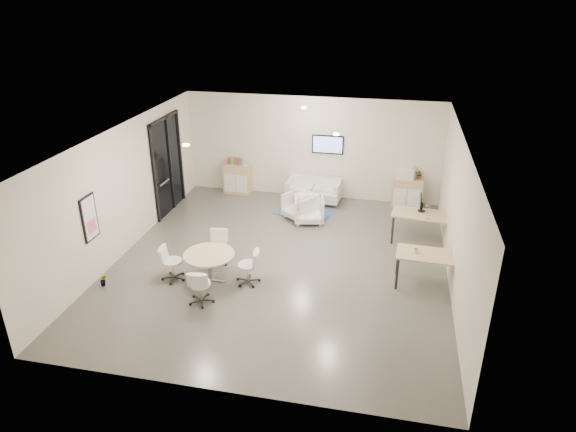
# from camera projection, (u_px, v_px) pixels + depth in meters

# --- Properties ---
(room_shell) EXTENTS (9.60, 10.60, 4.80)m
(room_shell) POSITION_uv_depth(u_px,v_px,m) (280.00, 203.00, 12.01)
(room_shell) COLOR #54524C
(room_shell) RESTS_ON ground
(glass_door) EXTENTS (0.09, 1.90, 2.85)m
(glass_door) POSITION_uv_depth(u_px,v_px,m) (168.00, 162.00, 15.04)
(glass_door) COLOR black
(glass_door) RESTS_ON room_shell
(artwork) EXTENTS (0.05, 0.54, 1.04)m
(artwork) POSITION_uv_depth(u_px,v_px,m) (89.00, 218.00, 11.36)
(artwork) COLOR black
(artwork) RESTS_ON room_shell
(wall_tv) EXTENTS (0.98, 0.06, 0.58)m
(wall_tv) POSITION_uv_depth(u_px,v_px,m) (328.00, 144.00, 15.83)
(wall_tv) COLOR black
(wall_tv) RESTS_ON room_shell
(ceiling_spots) EXTENTS (3.14, 4.14, 0.03)m
(ceiling_spots) POSITION_uv_depth(u_px,v_px,m) (279.00, 127.00, 12.14)
(ceiling_spots) COLOR #FFEAC6
(ceiling_spots) RESTS_ON room_shell
(sideboard_left) EXTENTS (0.86, 0.45, 0.97)m
(sideboard_left) POSITION_uv_depth(u_px,v_px,m) (237.00, 179.00, 16.72)
(sideboard_left) COLOR tan
(sideboard_left) RESTS_ON room_shell
(sideboard_right) EXTENTS (0.91, 0.44, 0.91)m
(sideboard_right) POSITION_uv_depth(u_px,v_px,m) (407.00, 192.00, 15.71)
(sideboard_right) COLOR tan
(sideboard_right) RESTS_ON room_shell
(books) EXTENTS (0.50, 0.14, 0.22)m
(books) POSITION_uv_depth(u_px,v_px,m) (235.00, 161.00, 16.48)
(books) COLOR red
(books) RESTS_ON sideboard_left
(printer) EXTENTS (0.54, 0.48, 0.35)m
(printer) POSITION_uv_depth(u_px,v_px,m) (406.00, 173.00, 15.47)
(printer) COLOR white
(printer) RESTS_ON sideboard_right
(loveseat) EXTENTS (1.71, 0.94, 0.62)m
(loveseat) POSITION_uv_depth(u_px,v_px,m) (314.00, 191.00, 16.14)
(loveseat) COLOR silver
(loveseat) RESTS_ON room_shell
(blue_rug) EXTENTS (1.83, 1.49, 0.01)m
(blue_rug) POSITION_uv_depth(u_px,v_px,m) (305.00, 212.00, 15.42)
(blue_rug) COLOR #32499A
(blue_rug) RESTS_ON room_shell
(armchair_left) EXTENTS (1.09, 1.08, 0.83)m
(armchair_left) POSITION_uv_depth(u_px,v_px,m) (300.00, 205.00, 14.91)
(armchair_left) COLOR silver
(armchair_left) RESTS_ON room_shell
(armchair_right) EXTENTS (0.96, 0.92, 0.84)m
(armchair_right) POSITION_uv_depth(u_px,v_px,m) (309.00, 208.00, 14.66)
(armchair_right) COLOR silver
(armchair_right) RESTS_ON room_shell
(desk_rear) EXTENTS (1.58, 0.90, 0.79)m
(desk_rear) POSITION_uv_depth(u_px,v_px,m) (421.00, 216.00, 13.46)
(desk_rear) COLOR tan
(desk_rear) RESTS_ON room_shell
(desk_front) EXTENTS (1.55, 0.84, 0.79)m
(desk_front) POSITION_uv_depth(u_px,v_px,m) (430.00, 257.00, 11.45)
(desk_front) COLOR tan
(desk_front) RESTS_ON room_shell
(monitor) EXTENTS (0.20, 0.50, 0.44)m
(monitor) POSITION_uv_depth(u_px,v_px,m) (421.00, 203.00, 13.47)
(monitor) COLOR black
(monitor) RESTS_ON desk_rear
(round_table) EXTENTS (1.16, 1.16, 0.71)m
(round_table) POSITION_uv_depth(u_px,v_px,m) (209.00, 257.00, 11.63)
(round_table) COLOR tan
(round_table) RESTS_ON room_shell
(meeting_chairs) EXTENTS (2.38, 2.38, 0.82)m
(meeting_chairs) POSITION_uv_depth(u_px,v_px,m) (210.00, 265.00, 11.72)
(meeting_chairs) COLOR white
(meeting_chairs) RESTS_ON room_shell
(plant_cabinet) EXTENTS (0.29, 0.32, 0.22)m
(plant_cabinet) POSITION_uv_depth(u_px,v_px,m) (420.00, 175.00, 15.42)
(plant_cabinet) COLOR #3F7F3F
(plant_cabinet) RESTS_ON sideboard_right
(plant_floor) EXTENTS (0.24, 0.32, 0.13)m
(plant_floor) POSITION_uv_depth(u_px,v_px,m) (104.00, 283.00, 11.67)
(plant_floor) COLOR #3F7F3F
(plant_floor) RESTS_ON room_shell
(cup) EXTENTS (0.12, 0.10, 0.12)m
(cup) POSITION_uv_depth(u_px,v_px,m) (416.00, 250.00, 11.47)
(cup) COLOR white
(cup) RESTS_ON desk_front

